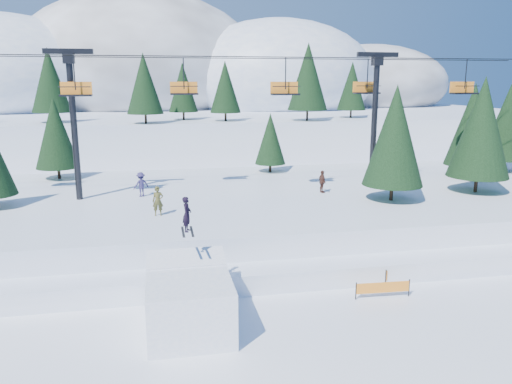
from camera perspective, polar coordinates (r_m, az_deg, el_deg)
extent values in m
plane|color=white|center=(21.28, -0.48, -17.55)|extent=(160.00, 160.00, 0.00)
cube|color=white|center=(37.45, -5.60, -2.06)|extent=(70.00, 22.00, 2.50)
cube|color=white|center=(28.19, -3.53, -8.50)|extent=(70.00, 6.00, 1.10)
cube|color=white|center=(86.49, -8.94, 7.34)|extent=(110.00, 60.00, 6.00)
ellipsoid|color=white|center=(93.39, -27.05, 11.72)|extent=(36.00, 32.40, 19.80)
ellipsoid|color=#605B59|center=(96.16, -13.10, 13.81)|extent=(44.00, 39.60, 26.40)
ellipsoid|color=white|center=(90.65, 2.55, 13.05)|extent=(34.00, 30.60, 19.72)
ellipsoid|color=#605B59|center=(102.79, 12.87, 11.97)|extent=(30.00, 27.00, 15.00)
cylinder|color=black|center=(57.82, -12.49, 8.19)|extent=(0.26, 0.26, 1.08)
cone|color=#19381A|center=(57.67, -12.67, 12.01)|extent=(4.02, 4.02, 6.64)
cylinder|color=black|center=(60.38, -3.50, 8.59)|extent=(0.26, 0.26, 0.98)
cone|color=#19381A|center=(60.24, -3.54, 11.92)|extent=(3.65, 3.65, 6.03)
cylinder|color=black|center=(61.03, 5.86, 8.72)|extent=(0.26, 0.26, 1.28)
cone|color=#19381A|center=(60.90, 5.96, 13.00)|extent=(4.74, 4.74, 7.83)
cylinder|color=black|center=(62.35, -22.20, 7.90)|extent=(0.26, 0.26, 1.17)
cone|color=#19381A|center=(62.22, -22.52, 11.75)|extent=(4.36, 4.36, 7.21)
cylinder|color=black|center=(66.86, 10.78, 8.78)|extent=(0.26, 0.26, 1.00)
cone|color=#19381A|center=(66.73, 10.91, 11.83)|extent=(3.70, 3.70, 6.11)
cylinder|color=black|center=(62.85, -8.26, 8.63)|extent=(0.26, 0.26, 0.96)
cone|color=#19381A|center=(62.71, -8.36, 11.76)|extent=(3.57, 3.57, 5.90)
cube|color=white|center=(22.37, -7.63, -12.57)|extent=(3.60, 4.44, 2.43)
cube|color=white|center=(23.64, -8.02, -7.84)|extent=(3.60, 1.55, 0.87)
imported|color=black|center=(22.64, -7.90, -2.53)|extent=(0.52, 0.66, 1.61)
cube|color=black|center=(22.86, -8.34, -4.53)|extent=(0.11, 1.65, 0.03)
cube|color=black|center=(22.88, -7.34, -4.48)|extent=(0.11, 1.65, 0.03)
cylinder|color=black|center=(36.66, -20.06, 6.85)|extent=(0.44, 0.44, 10.00)
cube|color=black|center=(36.57, -20.68, 14.82)|extent=(3.20, 0.35, 0.35)
cube|color=black|center=(36.55, -20.62, 14.11)|extent=(0.70, 0.70, 0.70)
cylinder|color=black|center=(39.76, 13.35, 7.66)|extent=(0.44, 0.44, 10.00)
cube|color=black|center=(39.68, 13.73, 15.01)|extent=(3.20, 0.35, 0.35)
cube|color=black|center=(39.66, 13.70, 14.37)|extent=(0.70, 0.70, 0.70)
cylinder|color=black|center=(35.34, -2.45, 15.20)|extent=(46.00, 0.06, 0.06)
cylinder|color=black|center=(37.71, -3.03, 15.03)|extent=(46.00, 0.06, 0.06)
cylinder|color=black|center=(35.27, -20.07, 12.69)|extent=(0.08, 0.08, 2.20)
cube|color=black|center=(35.28, -19.89, 10.34)|extent=(2.00, 0.75, 0.12)
cube|color=orange|center=(35.64, -19.85, 11.08)|extent=(2.00, 0.10, 0.85)
cylinder|color=black|center=(34.92, -20.04, 11.22)|extent=(2.00, 0.06, 0.06)
cylinder|color=black|center=(37.34, -8.27, 13.26)|extent=(0.08, 0.08, 2.20)
cube|color=black|center=(37.35, -8.20, 11.03)|extent=(2.00, 0.75, 0.12)
cube|color=orange|center=(37.72, -8.26, 11.73)|extent=(2.00, 0.10, 0.85)
cylinder|color=black|center=(36.99, -8.20, 11.87)|extent=(2.00, 0.06, 0.06)
cylinder|color=black|center=(36.03, 3.40, 13.39)|extent=(0.08, 0.08, 2.20)
cube|color=black|center=(36.04, 3.37, 11.09)|extent=(2.00, 0.75, 0.12)
cube|color=orange|center=(36.40, 3.23, 11.81)|extent=(2.00, 0.10, 0.85)
cylinder|color=black|center=(35.69, 3.53, 11.95)|extent=(2.00, 0.06, 0.06)
cylinder|color=black|center=(40.65, 12.64, 13.02)|extent=(0.08, 0.08, 2.20)
cube|color=black|center=(40.66, 12.54, 10.98)|extent=(2.00, 0.75, 0.12)
cube|color=orange|center=(41.00, 12.35, 11.63)|extent=(2.00, 0.10, 0.85)
cylinder|color=black|center=(40.33, 12.78, 11.74)|extent=(2.00, 0.06, 0.06)
cylinder|color=black|center=(41.83, 22.87, 12.34)|extent=(0.08, 0.08, 2.20)
cube|color=black|center=(41.84, 22.70, 10.36)|extent=(2.00, 0.75, 0.12)
cube|color=orange|center=(42.15, 22.46, 11.00)|extent=(2.00, 0.10, 0.85)
cylinder|color=black|center=(41.54, 23.03, 11.08)|extent=(2.00, 0.06, 0.06)
cylinder|color=black|center=(40.92, 23.83, 0.82)|extent=(0.26, 0.26, 1.20)
cone|color=#19381A|center=(40.35, 24.36, 6.77)|extent=(4.44, 4.44, 7.35)
cylinder|color=black|center=(46.84, 23.06, 2.21)|extent=(0.26, 0.26, 1.12)
cone|color=#19381A|center=(46.36, 23.49, 7.09)|extent=(4.17, 4.17, 6.90)
cylinder|color=black|center=(51.57, 26.37, 2.77)|extent=(0.26, 0.26, 1.11)
cone|color=#19381A|center=(51.14, 26.81, 7.14)|extent=(4.12, 4.12, 6.82)
cylinder|color=black|center=(46.82, 14.98, 2.62)|extent=(0.26, 0.26, 0.85)
cone|color=#19381A|center=(46.42, 15.19, 6.32)|extent=(3.16, 3.16, 5.23)
cylinder|color=black|center=(45.80, -21.59, 2.02)|extent=(0.26, 0.26, 0.96)
cone|color=#19381A|center=(45.35, -21.94, 6.30)|extent=(3.58, 3.58, 5.92)
cylinder|color=black|center=(45.92, 1.62, 2.79)|extent=(0.26, 0.26, 0.75)
cone|color=#19381A|center=(45.54, 1.65, 6.12)|extent=(2.79, 2.79, 4.61)
cylinder|color=black|center=(36.10, 15.21, -0.05)|extent=(0.26, 0.26, 1.12)
cone|color=#19381A|center=(35.47, 15.58, 6.24)|extent=(4.15, 4.15, 6.86)
imported|color=#1B3434|center=(43.79, 13.97, 2.46)|extent=(0.85, 0.67, 1.53)
imported|color=#302956|center=(36.88, -13.01, 0.85)|extent=(1.32, 1.09, 1.77)
imported|color=#492920|center=(37.46, 7.58, 1.18)|extent=(0.55, 1.04, 1.69)
imported|color=#4D4A23|center=(31.39, -11.15, -1.03)|extent=(0.68, 0.45, 1.85)
imported|color=#203A3D|center=(45.45, 16.37, 2.71)|extent=(0.90, 0.75, 1.58)
cylinder|color=black|center=(25.81, 11.36, -11.03)|extent=(0.06, 0.06, 0.90)
cylinder|color=black|center=(26.84, 17.09, -10.41)|extent=(0.06, 0.06, 0.90)
cube|color=orange|center=(26.25, 14.29, -10.53)|extent=(2.80, 0.18, 0.55)
cylinder|color=black|center=(27.77, 14.60, -9.46)|extent=(0.06, 0.06, 0.90)
cylinder|color=black|center=(29.73, 18.43, -8.22)|extent=(0.06, 0.06, 0.90)
cube|color=orange|center=(28.70, 16.60, -8.64)|extent=(2.65, 0.99, 0.55)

